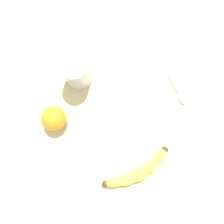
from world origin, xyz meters
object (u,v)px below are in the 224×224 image
(smoothie_glass, at_px, (77,72))
(orange_fruit, at_px, (54,119))
(banana, at_px, (139,172))
(teaspoon, at_px, (182,97))

(smoothie_glass, height_order, orange_fruit, smoothie_glass)
(banana, bearing_deg, teaspoon, 29.18)
(banana, bearing_deg, orange_fruit, 119.09)
(banana, height_order, smoothie_glass, smoothie_glass)
(banana, distance_m, orange_fruit, 0.30)
(teaspoon, bearing_deg, smoothie_glass, -129.98)
(smoothie_glass, xyz_separation_m, orange_fruit, (0.16, -0.00, -0.02))
(smoothie_glass, relative_size, teaspoon, 1.18)
(orange_fruit, distance_m, teaspoon, 0.41)
(orange_fruit, bearing_deg, teaspoon, 125.05)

